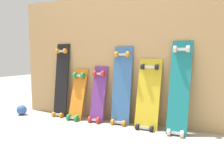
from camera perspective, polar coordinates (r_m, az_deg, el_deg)
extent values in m
plane|color=#A89E8E|center=(2.68, 0.66, -9.16)|extent=(12.00, 12.00, 0.00)
cube|color=tan|center=(2.64, 1.33, 6.13)|extent=(2.57, 0.04, 1.41)
cube|color=black|center=(2.95, -12.15, 0.24)|extent=(0.18, 0.14, 0.95)
cube|color=#B7B7BF|center=(2.96, -12.88, -7.25)|extent=(0.08, 0.04, 0.03)
cube|color=#B7B7BF|center=(2.96, -12.02, 7.78)|extent=(0.08, 0.04, 0.03)
cylinder|color=orange|center=(2.98, -13.95, -7.13)|extent=(0.03, 0.06, 0.06)
cylinder|color=orange|center=(2.91, -12.22, -7.42)|extent=(0.03, 0.06, 0.06)
cylinder|color=orange|center=(2.98, -13.10, 7.79)|extent=(0.03, 0.06, 0.06)
cylinder|color=orange|center=(2.91, -11.34, 7.86)|extent=(0.03, 0.06, 0.06)
cube|color=orange|center=(2.79, -8.31, -3.11)|extent=(0.17, 0.21, 0.65)
cube|color=#B7B7BF|center=(2.77, -9.36, -8.13)|extent=(0.08, 0.04, 0.03)
cube|color=#B7B7BF|center=(2.80, -7.84, 1.99)|extent=(0.08, 0.04, 0.03)
cylinder|color=#268C3F|center=(2.78, -10.47, -7.95)|extent=(0.03, 0.07, 0.07)
cylinder|color=#268C3F|center=(2.72, -8.63, -8.25)|extent=(0.03, 0.07, 0.07)
cylinder|color=#268C3F|center=(2.82, -8.94, 2.10)|extent=(0.03, 0.07, 0.07)
cylinder|color=#268C3F|center=(2.76, -7.10, 2.04)|extent=(0.03, 0.07, 0.07)
cube|color=#6B338C|center=(2.67, -3.33, -3.13)|extent=(0.17, 0.18, 0.69)
cube|color=#B7B7BF|center=(2.65, -4.19, -8.69)|extent=(0.08, 0.04, 0.03)
cube|color=#B7B7BF|center=(2.67, -3.00, 2.47)|extent=(0.08, 0.04, 0.03)
cylinder|color=red|center=(2.66, -5.36, -8.55)|extent=(0.03, 0.07, 0.07)
cylinder|color=red|center=(2.61, -3.37, -8.84)|extent=(0.03, 0.07, 0.07)
cylinder|color=red|center=(2.68, -4.15, 2.57)|extent=(0.03, 0.07, 0.07)
cylinder|color=red|center=(2.63, -2.18, 2.50)|extent=(0.03, 0.07, 0.07)
cube|color=#386BAD|center=(2.55, 2.40, -1.11)|extent=(0.21, 0.13, 0.91)
cube|color=#B7B7BF|center=(2.56, 1.70, -9.31)|extent=(0.10, 0.04, 0.03)
cube|color=#B7B7BF|center=(2.54, 2.65, 7.15)|extent=(0.10, 0.04, 0.03)
cylinder|color=orange|center=(2.57, 0.18, -9.18)|extent=(0.03, 0.06, 0.06)
cylinder|color=orange|center=(2.51, 2.93, -9.53)|extent=(0.03, 0.06, 0.06)
cylinder|color=orange|center=(2.55, 1.13, 7.20)|extent=(0.03, 0.06, 0.06)
cylinder|color=orange|center=(2.50, 3.89, 7.20)|extent=(0.03, 0.06, 0.06)
cube|color=gold|center=(2.42, 8.76, -3.20)|extent=(0.24, 0.19, 0.78)
cube|color=#B7B7BF|center=(2.41, 7.97, -10.48)|extent=(0.11, 0.04, 0.03)
cube|color=#B7B7BF|center=(2.43, 9.21, 4.07)|extent=(0.11, 0.04, 0.03)
cylinder|color=black|center=(2.41, 6.13, -10.31)|extent=(0.03, 0.06, 0.06)
cylinder|color=black|center=(2.37, 9.58, -10.69)|extent=(0.03, 0.06, 0.06)
cylinder|color=black|center=(2.44, 7.42, 4.20)|extent=(0.03, 0.06, 0.06)
cylinder|color=black|center=(2.40, 10.80, 4.09)|extent=(0.03, 0.06, 0.06)
cube|color=#197A7F|center=(2.32, 16.01, -1.61)|extent=(0.19, 0.23, 0.95)
cube|color=#B7B7BF|center=(2.30, 15.20, -11.41)|extent=(0.09, 0.04, 0.03)
cube|color=#B7B7BF|center=(2.36, 16.60, 8.03)|extent=(0.09, 0.04, 0.03)
cylinder|color=beige|center=(2.29, 13.63, -11.31)|extent=(0.03, 0.06, 0.06)
cylinder|color=beige|center=(2.27, 16.63, -11.57)|extent=(0.03, 0.06, 0.06)
cylinder|color=beige|center=(2.36, 15.09, 8.18)|extent=(0.03, 0.06, 0.06)
cylinder|color=beige|center=(2.34, 17.99, 8.10)|extent=(0.03, 0.06, 0.06)
sphere|color=#3359B2|center=(3.19, -21.08, -5.88)|extent=(0.12, 0.12, 0.12)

